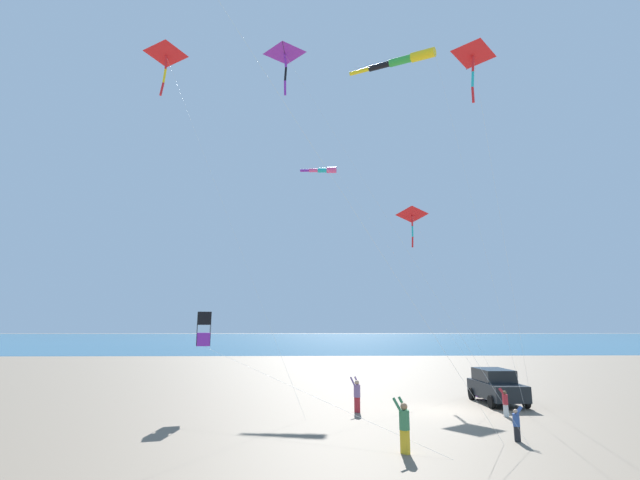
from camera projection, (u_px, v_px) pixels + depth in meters
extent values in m
plane|color=#756654|center=(448.00, 411.00, 22.94)|extent=(600.00, 600.00, 0.00)
cube|color=#285B7A|center=(325.00, 338.00, 184.85)|extent=(240.00, 600.00, 0.01)
cube|color=black|center=(497.00, 390.00, 25.22)|extent=(4.30, 1.86, 0.84)
cube|color=black|center=(493.00, 375.00, 25.71)|extent=(2.58, 1.63, 0.68)
cylinder|color=black|center=(526.00, 402.00, 23.73)|extent=(0.66, 0.22, 0.66)
cylinder|color=black|center=(492.00, 402.00, 23.68)|extent=(0.66, 0.22, 0.66)
cylinder|color=black|center=(503.00, 394.00, 26.60)|extent=(0.66, 0.22, 0.66)
cylinder|color=black|center=(472.00, 394.00, 26.55)|extent=(0.66, 0.22, 0.66)
cube|color=purple|center=(478.00, 393.00, 27.98)|extent=(0.60, 0.40, 0.36)
cube|color=white|center=(478.00, 389.00, 28.02)|extent=(0.62, 0.42, 0.06)
cube|color=#B72833|center=(357.00, 405.00, 22.61)|extent=(0.31, 0.29, 0.73)
cylinder|color=#8E6B9E|center=(357.00, 391.00, 22.74)|extent=(0.47, 0.47, 0.60)
sphere|color=tan|center=(357.00, 382.00, 22.81)|extent=(0.23, 0.23, 0.23)
cylinder|color=#8E6B9E|center=(353.00, 382.00, 22.84)|extent=(0.34, 0.30, 0.46)
cylinder|color=#8E6B9E|center=(357.00, 381.00, 23.03)|extent=(0.34, 0.30, 0.46)
cube|color=gold|center=(405.00, 442.00, 15.22)|extent=(0.32, 0.31, 0.77)
cylinder|color=#3D7F51|center=(404.00, 420.00, 15.35)|extent=(0.50, 0.50, 0.64)
sphere|color=#A37551|center=(404.00, 406.00, 15.44)|extent=(0.24, 0.24, 0.24)
cylinder|color=#3D7F51|center=(397.00, 405.00, 15.45)|extent=(0.35, 0.33, 0.48)
cylinder|color=#3D7F51|center=(403.00, 404.00, 15.66)|extent=(0.35, 0.33, 0.48)
cube|color=#232328|center=(517.00, 434.00, 16.82)|extent=(0.15, 0.23, 0.54)
cylinder|color=#335199|center=(516.00, 420.00, 16.92)|extent=(0.30, 0.30, 0.45)
sphere|color=tan|center=(515.00, 411.00, 16.98)|extent=(0.17, 0.17, 0.17)
cylinder|color=#335199|center=(518.00, 410.00, 17.07)|extent=(0.13, 0.28, 0.34)
cylinder|color=#335199|center=(519.00, 411.00, 16.85)|extent=(0.13, 0.28, 0.34)
cube|color=silver|center=(506.00, 411.00, 21.49)|extent=(0.22, 0.24, 0.56)
cylinder|color=#B72833|center=(505.00, 399.00, 21.59)|extent=(0.36, 0.36, 0.46)
sphere|color=brown|center=(505.00, 392.00, 21.65)|extent=(0.18, 0.18, 0.18)
cylinder|color=#B72833|center=(502.00, 392.00, 21.62)|extent=(0.22, 0.27, 0.35)
cylinder|color=#B72833|center=(503.00, 391.00, 21.81)|extent=(0.22, 0.27, 0.35)
pyramid|color=red|center=(412.00, 214.00, 35.92)|extent=(1.43, 2.05, 0.94)
cylinder|color=black|center=(412.00, 215.00, 35.83)|extent=(1.31, 0.28, 1.07)
cylinder|color=red|center=(412.00, 221.00, 35.72)|extent=(0.17, 0.14, 0.85)
cylinder|color=#1EB7C6|center=(413.00, 231.00, 35.59)|extent=(0.22, 0.15, 0.86)
cylinder|color=red|center=(413.00, 242.00, 35.46)|extent=(0.18, 0.21, 0.85)
cylinder|color=white|center=(452.00, 294.00, 30.92)|extent=(7.56, 3.30, 12.93)
pyramid|color=red|center=(166.00, 54.00, 28.14)|extent=(1.59, 2.17, 0.89)
cylinder|color=black|center=(166.00, 55.00, 28.06)|extent=(1.45, 0.35, 0.99)
cylinder|color=red|center=(166.00, 63.00, 27.98)|extent=(0.23, 0.20, 0.89)
cylinder|color=yellow|center=(165.00, 76.00, 27.88)|extent=(0.26, 0.29, 0.90)
cylinder|color=red|center=(162.00, 89.00, 27.70)|extent=(0.27, 0.29, 0.90)
cylinder|color=white|center=(226.00, 211.00, 24.45)|extent=(3.54, 8.86, 20.84)
cylinder|color=yellow|center=(423.00, 55.00, 27.92)|extent=(1.36, 1.60, 0.72)
cylinder|color=green|center=(401.00, 61.00, 28.74)|extent=(1.27, 1.53, 0.61)
cylinder|color=black|center=(380.00, 66.00, 29.56)|extent=(1.17, 1.46, 0.50)
cylinder|color=yellow|center=(360.00, 71.00, 30.39)|extent=(1.08, 1.39, 0.39)
cylinder|color=white|center=(476.00, 215.00, 24.81)|extent=(1.53, 3.12, 20.59)
pyramid|color=red|center=(472.00, 54.00, 22.41)|extent=(1.37, 1.93, 0.76)
cylinder|color=black|center=(473.00, 55.00, 22.34)|extent=(1.39, 0.24, 0.82)
cylinder|color=red|center=(473.00, 64.00, 22.28)|extent=(0.24, 0.21, 0.81)
cylinder|color=#1EB7C6|center=(473.00, 79.00, 22.19)|extent=(0.23, 0.23, 0.81)
cylinder|color=red|center=(473.00, 95.00, 22.07)|extent=(0.16, 0.15, 0.80)
cylinder|color=white|center=(505.00, 243.00, 24.56)|extent=(7.80, 5.18, 17.43)
cylinder|color=#EF4C93|center=(332.00, 170.00, 41.94)|extent=(0.74, 0.99, 0.60)
cylinder|color=#1EB7C6|center=(323.00, 170.00, 42.11)|extent=(0.64, 0.96, 0.50)
cylinder|color=#EF4C93|center=(314.00, 170.00, 42.29)|extent=(0.54, 0.93, 0.40)
cylinder|color=purple|center=(305.00, 171.00, 42.46)|extent=(0.44, 0.90, 0.29)
cylinder|color=white|center=(400.00, 263.00, 36.07)|extent=(8.44, 9.69, 18.44)
cube|color=black|center=(204.00, 318.00, 23.55)|extent=(0.82, 0.82, 0.67)
cube|color=purple|center=(203.00, 339.00, 23.34)|extent=(0.82, 0.82, 0.67)
cylinder|color=black|center=(197.00, 329.00, 23.03)|extent=(0.02, 0.02, 1.75)
cylinder|color=black|center=(211.00, 329.00, 23.22)|extent=(0.02, 0.02, 1.75)
cylinder|color=black|center=(197.00, 329.00, 23.67)|extent=(0.02, 0.02, 1.75)
cylinder|color=black|center=(210.00, 329.00, 23.85)|extent=(0.02, 0.02, 1.75)
cylinder|color=white|center=(299.00, 390.00, 18.87)|extent=(8.63, 10.13, 3.25)
cylinder|color=white|center=(336.00, 183.00, 15.24)|extent=(5.49, 12.51, 18.00)
pyramid|color=purple|center=(285.00, 52.00, 27.38)|extent=(1.48, 2.06, 0.57)
cylinder|color=black|center=(285.00, 53.00, 27.33)|extent=(1.67, 0.21, 0.50)
cylinder|color=purple|center=(285.00, 61.00, 27.22)|extent=(0.18, 0.25, 0.88)
cylinder|color=black|center=(286.00, 74.00, 27.06)|extent=(0.21, 0.23, 0.88)
cylinder|color=purple|center=(285.00, 88.00, 26.96)|extent=(0.26, 0.17, 0.88)
cylinder|color=white|center=(375.00, 199.00, 21.51)|extent=(8.12, 9.34, 20.48)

